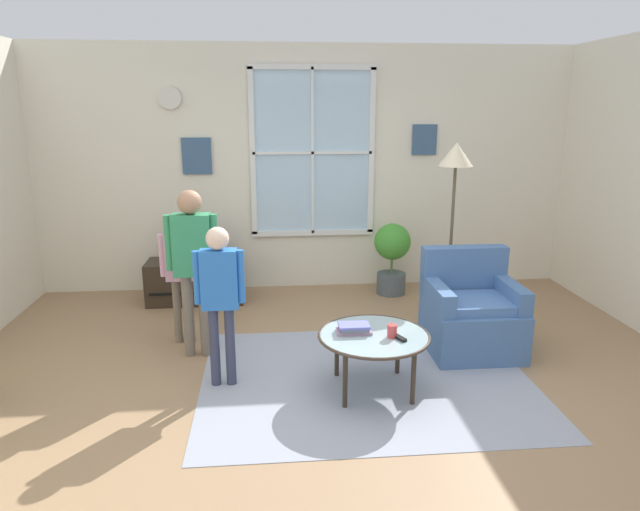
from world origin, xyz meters
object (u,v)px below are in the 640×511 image
(person_green_shirt, at_px, (193,255))
(book_stack, at_px, (354,329))
(remote_near_books, at_px, (399,338))
(television, at_px, (194,244))
(cup, at_px, (392,331))
(person_blue_shirt, at_px, (220,288))
(person_pink_shirt, at_px, (181,264))
(floor_lamp, at_px, (455,173))
(coffee_table, at_px, (374,338))
(tv_stand, at_px, (196,281))
(armchair, at_px, (471,314))
(potted_plant_by_window, at_px, (392,253))

(person_green_shirt, bearing_deg, book_stack, -29.06)
(person_green_shirt, bearing_deg, remote_near_books, -28.33)
(television, relative_size, person_green_shirt, 0.37)
(person_green_shirt, bearing_deg, cup, -28.01)
(person_blue_shirt, bearing_deg, person_pink_shirt, 115.53)
(floor_lamp, bearing_deg, person_pink_shirt, -172.64)
(coffee_table, distance_m, book_stack, 0.16)
(coffee_table, bearing_deg, tv_stand, 125.90)
(coffee_table, distance_m, floor_lamp, 2.00)
(remote_near_books, relative_size, person_green_shirt, 0.10)
(person_green_shirt, bearing_deg, tv_stand, 97.20)
(person_pink_shirt, bearing_deg, television, 91.43)
(television, height_order, armchair, armchair)
(tv_stand, relative_size, book_stack, 4.02)
(television, distance_m, person_blue_shirt, 2.03)
(tv_stand, bearing_deg, person_green_shirt, -82.80)
(book_stack, bearing_deg, floor_lamp, 49.09)
(coffee_table, distance_m, person_pink_shirt, 1.89)
(tv_stand, distance_m, potted_plant_by_window, 2.21)
(cup, distance_m, person_blue_shirt, 1.31)
(book_stack, height_order, person_green_shirt, person_green_shirt)
(person_pink_shirt, xyz_separation_m, potted_plant_by_window, (2.16, 1.19, -0.26))
(remote_near_books, xyz_separation_m, person_blue_shirt, (-1.29, 0.28, 0.32))
(book_stack, height_order, person_pink_shirt, person_pink_shirt)
(remote_near_books, distance_m, person_green_shirt, 1.82)
(tv_stand, height_order, floor_lamp, floor_lamp)
(armchair, height_order, potted_plant_by_window, armchair)
(television, distance_m, person_green_shirt, 1.46)
(cup, relative_size, remote_near_books, 0.69)
(television, distance_m, floor_lamp, 2.82)
(remote_near_books, bearing_deg, television, 127.51)
(book_stack, distance_m, potted_plant_by_window, 2.32)
(armchair, height_order, remote_near_books, armchair)
(television, distance_m, coffee_table, 2.68)
(potted_plant_by_window, bearing_deg, tv_stand, -178.16)
(armchair, height_order, person_blue_shirt, person_blue_shirt)
(person_pink_shirt, distance_m, person_green_shirt, 0.38)
(armchair, xyz_separation_m, coffee_table, (-0.98, -0.66, 0.09))
(person_blue_shirt, bearing_deg, potted_plant_by_window, 49.55)
(television, bearing_deg, cup, -52.78)
(remote_near_books, bearing_deg, person_blue_shirt, 167.77)
(armchair, xyz_separation_m, book_stack, (-1.13, -0.61, 0.15))
(armchair, distance_m, person_blue_shirt, 2.21)
(person_blue_shirt, xyz_separation_m, floor_lamp, (2.14, 1.19, 0.69))
(floor_lamp, bearing_deg, armchair, -91.87)
(person_blue_shirt, height_order, potted_plant_by_window, person_blue_shirt)
(television, relative_size, floor_lamp, 0.30)
(cup, xyz_separation_m, person_blue_shirt, (-1.25, 0.25, 0.28))
(cup, height_order, person_blue_shirt, person_blue_shirt)
(cup, xyz_separation_m, person_green_shirt, (-1.51, 0.80, 0.40))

